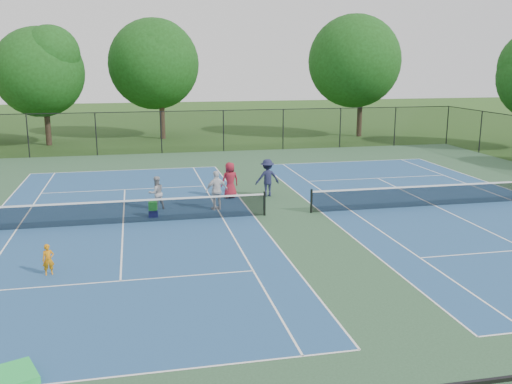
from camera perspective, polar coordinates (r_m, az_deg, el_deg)
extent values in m
plane|color=#234716|center=(24.84, 3.22, -2.24)|extent=(140.00, 140.00, 0.00)
cube|color=#294A2F|center=(24.84, 3.22, -2.23)|extent=(36.00, 36.00, 0.01)
cube|color=navy|center=(24.01, -13.14, -3.08)|extent=(10.97, 23.77, 0.00)
cube|color=white|center=(35.59, -12.90, 2.15)|extent=(10.97, 0.06, 0.00)
cube|color=white|center=(12.99, -13.84, -17.50)|extent=(10.97, 0.06, 0.00)
cube|color=white|center=(24.49, -0.21, -2.40)|extent=(0.06, 23.77, 0.00)
cube|color=white|center=(24.47, -22.83, -3.47)|extent=(0.06, 23.77, 0.00)
cube|color=white|center=(24.26, -3.38, -2.58)|extent=(0.06, 23.77, 0.00)
cube|color=white|center=(30.22, -12.99, 0.24)|extent=(8.23, 0.06, 0.00)
cube|color=white|center=(17.94, -13.40, -8.64)|extent=(8.23, 0.06, 0.00)
cube|color=white|center=(24.01, -13.14, -3.07)|extent=(0.06, 12.80, 0.00)
cylinder|color=black|center=(24.45, 0.86, -1.16)|extent=(0.10, 0.10, 1.07)
cube|color=black|center=(23.89, -13.20, -2.02)|extent=(11.90, 0.01, 0.90)
cube|color=white|center=(23.78, -13.26, -0.90)|extent=(11.90, 0.04, 0.07)
cube|color=navy|center=(27.48, 17.45, -1.31)|extent=(10.97, 23.77, 0.00)
cube|color=white|center=(38.02, 8.71, 3.01)|extent=(10.97, 0.06, 0.00)
cube|color=white|center=(25.27, 6.54, -2.00)|extent=(0.06, 23.77, 0.00)
cube|color=white|center=(25.73, 9.43, -1.82)|extent=(0.06, 23.77, 0.00)
cube|color=white|center=(33.04, 12.05, 1.36)|extent=(8.23, 0.06, 0.00)
cube|color=white|center=(27.48, 17.45, -1.30)|extent=(0.06, 12.80, 0.00)
cylinder|color=black|center=(25.00, 5.56, -0.91)|extent=(0.10, 0.10, 1.07)
cube|color=black|center=(27.37, 17.52, -0.38)|extent=(11.90, 0.01, 0.90)
cube|color=white|center=(27.27, 17.58, 0.60)|extent=(11.90, 0.04, 0.07)
cylinder|color=black|center=(42.02, -21.85, 5.22)|extent=(0.08, 0.08, 3.00)
cylinder|color=black|center=(41.49, -15.70, 5.58)|extent=(0.08, 0.08, 3.00)
cylinder|color=black|center=(41.45, -9.46, 5.88)|extent=(0.08, 0.08, 3.00)
cylinder|color=black|center=(41.90, -3.27, 6.11)|extent=(0.08, 0.08, 3.00)
cylinder|color=black|center=(42.81, 2.73, 6.27)|extent=(0.08, 0.08, 3.00)
cylinder|color=black|center=(44.17, 8.42, 6.35)|extent=(0.08, 0.08, 3.00)
cylinder|color=black|center=(45.93, 13.72, 6.37)|extent=(0.08, 0.08, 3.00)
cylinder|color=black|center=(48.05, 18.59, 6.35)|extent=(0.08, 0.08, 3.00)
cylinder|color=black|center=(44.26, 21.53, 5.60)|extent=(0.08, 0.08, 3.00)
cube|color=black|center=(41.90, -3.27, 6.11)|extent=(36.00, 0.01, 3.00)
cube|color=black|center=(41.74, -3.30, 8.16)|extent=(36.00, 0.05, 0.05)
cylinder|color=#2D2116|center=(47.79, -20.14, 6.67)|extent=(0.44, 0.44, 3.78)
sphere|color=#153C10|center=(47.57, -20.50, 11.17)|extent=(6.80, 6.80, 6.80)
sphere|color=#153C10|center=(47.57, -20.56, 11.96)|extent=(5.58, 5.58, 5.58)
sphere|color=#153C10|center=(47.57, -20.63, 12.76)|extent=(4.35, 4.35, 4.35)
cylinder|color=#2D2116|center=(49.36, -9.37, 7.67)|extent=(0.44, 0.44, 4.14)
sphere|color=#153C10|center=(49.16, -9.55, 12.50)|extent=(7.60, 7.60, 7.60)
sphere|color=#153C10|center=(49.16, -9.58, 13.23)|extent=(6.23, 6.23, 6.23)
sphere|color=#153C10|center=(49.17, -9.60, 13.96)|extent=(4.86, 4.86, 4.86)
cylinder|color=#2D2116|center=(51.12, 10.33, 7.92)|extent=(0.44, 0.44, 4.32)
sphere|color=#153C10|center=(50.93, 10.53, 12.74)|extent=(7.80, 7.80, 7.80)
sphere|color=#153C10|center=(50.93, 10.56, 13.43)|extent=(6.40, 6.40, 6.40)
sphere|color=#153C10|center=(50.94, 10.59, 14.12)|extent=(4.99, 4.99, 4.99)
imported|color=orange|center=(18.93, -20.06, -6.38)|extent=(0.41, 0.31, 1.00)
imported|color=#98989B|center=(25.80, -9.94, -0.10)|extent=(0.90, 0.82, 1.52)
imported|color=silver|center=(25.39, -3.95, 0.16)|extent=(1.12, 0.67, 1.78)
imported|color=#1B1E3D|center=(27.90, 1.14, 1.43)|extent=(1.23, 0.76, 1.84)
imported|color=maroon|center=(27.57, -2.61, 1.19)|extent=(0.96, 0.73, 1.76)
cube|color=navy|center=(24.73, -10.24, -2.14)|extent=(0.40, 0.34, 0.30)
cube|color=green|center=(24.65, -10.27, -1.37)|extent=(0.38, 0.33, 0.38)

